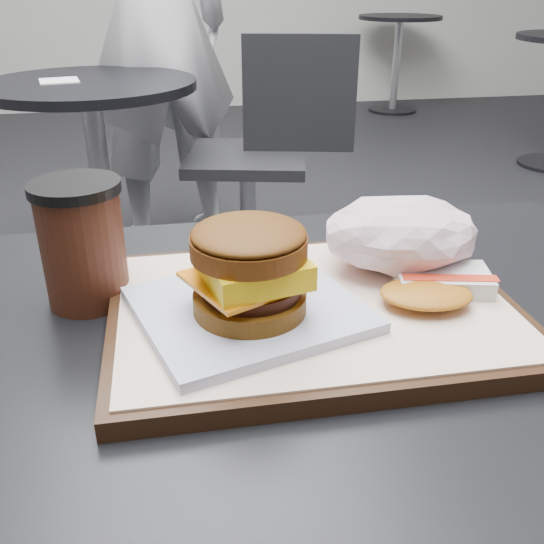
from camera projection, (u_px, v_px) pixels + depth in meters
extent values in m
cube|color=black|center=(310.00, 355.00, 0.56)|extent=(0.80, 0.60, 0.04)
cube|color=black|center=(313.00, 311.00, 0.58)|extent=(0.38, 0.28, 0.02)
cube|color=white|center=(313.00, 302.00, 0.57)|extent=(0.36, 0.26, 0.00)
cube|color=white|center=(249.00, 309.00, 0.55)|extent=(0.23, 0.22, 0.01)
cylinder|color=brown|center=(250.00, 301.00, 0.53)|extent=(0.12, 0.12, 0.02)
cylinder|color=black|center=(252.00, 287.00, 0.53)|extent=(0.11, 0.11, 0.01)
cube|color=orange|center=(245.00, 279.00, 0.53)|extent=(0.12, 0.12, 0.00)
cube|color=yellow|center=(253.00, 267.00, 0.52)|extent=(0.10, 0.10, 0.02)
cylinder|color=brown|center=(249.00, 246.00, 0.51)|extent=(0.12, 0.12, 0.02)
ellipsoid|color=#62340E|center=(249.00, 233.00, 0.50)|extent=(0.12, 0.12, 0.02)
cube|color=silver|center=(442.00, 279.00, 0.59)|extent=(0.10, 0.07, 0.02)
cube|color=red|center=(450.00, 278.00, 0.58)|extent=(0.09, 0.03, 0.00)
ellipsoid|color=orange|center=(426.00, 294.00, 0.56)|extent=(0.09, 0.07, 0.01)
cylinder|color=#3A180D|center=(84.00, 248.00, 0.59)|extent=(0.08, 0.08, 0.11)
cylinder|color=black|center=(74.00, 187.00, 0.56)|extent=(0.09, 0.09, 0.01)
cylinder|color=black|center=(114.00, 283.00, 2.29)|extent=(0.44, 0.44, 0.02)
cylinder|color=#A5A5AA|center=(103.00, 192.00, 2.13)|extent=(0.07, 0.07, 0.70)
cylinder|color=black|center=(89.00, 85.00, 1.97)|extent=(0.70, 0.70, 0.03)
cube|color=white|center=(59.00, 81.00, 1.95)|extent=(0.14, 0.14, 0.00)
cylinder|color=#A4A4A9|center=(248.00, 220.00, 2.30)|extent=(0.06, 0.06, 0.44)
cube|color=black|center=(247.00, 158.00, 2.19)|extent=(0.50, 0.50, 0.04)
cube|color=black|center=(299.00, 94.00, 2.12)|extent=(0.40, 0.12, 0.40)
imported|color=silver|center=(155.00, 22.00, 2.31)|extent=(0.76, 0.62, 1.79)
cylinder|color=black|center=(392.00, 110.00, 5.14)|extent=(0.40, 0.40, 0.02)
cylinder|color=#A5A5AA|center=(396.00, 65.00, 4.98)|extent=(0.06, 0.06, 0.70)
cylinder|color=black|center=(400.00, 17.00, 4.81)|extent=(0.66, 0.66, 0.03)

